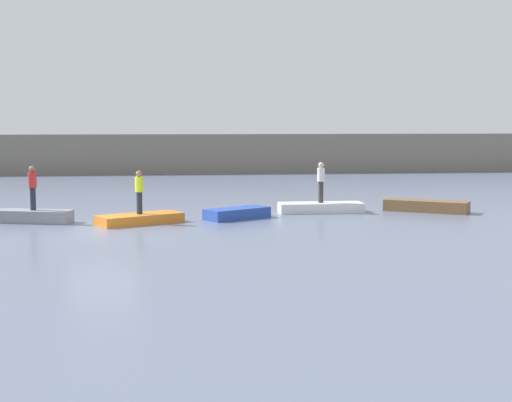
% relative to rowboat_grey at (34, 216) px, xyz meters
% --- Properties ---
extents(ground_plane, '(120.00, 120.00, 0.00)m').
position_rel_rowboat_grey_xyz_m(ground_plane, '(2.89, -2.63, -0.25)').
color(ground_plane, slate).
extents(embankment_wall, '(80.00, 1.20, 2.95)m').
position_rel_rowboat_grey_xyz_m(embankment_wall, '(2.89, 26.30, 1.23)').
color(embankment_wall, gray).
rests_on(embankment_wall, ground_plane).
extents(rowboat_grey, '(3.13, 1.68, 0.49)m').
position_rel_rowboat_grey_xyz_m(rowboat_grey, '(0.00, 0.00, 0.00)').
color(rowboat_grey, gray).
rests_on(rowboat_grey, ground_plane).
extents(rowboat_orange, '(3.50, 2.70, 0.37)m').
position_rel_rowboat_grey_xyz_m(rowboat_orange, '(4.14, -0.73, -0.06)').
color(rowboat_orange, orange).
rests_on(rowboat_orange, ground_plane).
extents(rowboat_blue, '(2.86, 2.34, 0.44)m').
position_rel_rowboat_grey_xyz_m(rowboat_blue, '(8.02, 0.28, -0.03)').
color(rowboat_blue, '#2B4CAD').
rests_on(rowboat_blue, ground_plane).
extents(rowboat_white, '(3.64, 1.17, 0.42)m').
position_rel_rowboat_grey_xyz_m(rowboat_white, '(11.82, 1.95, -0.04)').
color(rowboat_white, white).
rests_on(rowboat_white, ground_plane).
extents(rowboat_brown, '(3.61, 2.78, 0.50)m').
position_rel_rowboat_grey_xyz_m(rowboat_brown, '(16.45, 1.62, 0.00)').
color(rowboat_brown, brown).
rests_on(rowboat_brown, ground_plane).
extents(person_white_shirt, '(0.32, 0.32, 1.76)m').
position_rel_rowboat_grey_xyz_m(person_white_shirt, '(11.82, 1.95, 1.16)').
color(person_white_shirt, '#38332D').
rests_on(person_white_shirt, rowboat_white).
extents(person_hiviz_shirt, '(0.32, 0.32, 1.69)m').
position_rel_rowboat_grey_xyz_m(person_hiviz_shirt, '(4.14, -0.73, 1.07)').
color(person_hiviz_shirt, '#232838').
rests_on(person_hiviz_shirt, rowboat_orange).
extents(person_red_shirt, '(0.32, 0.32, 1.73)m').
position_rel_rowboat_grey_xyz_m(person_red_shirt, '(0.00, -0.00, 1.22)').
color(person_red_shirt, '#232838').
rests_on(person_red_shirt, rowboat_grey).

